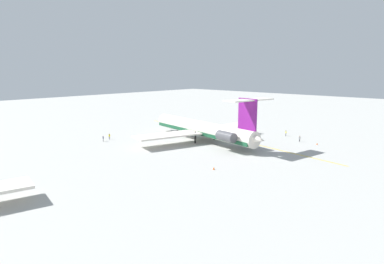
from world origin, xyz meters
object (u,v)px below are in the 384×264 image
at_px(ground_crew_starboard, 300,138).
at_px(ground_crew_portside, 109,136).
at_px(ground_crew_near_nose, 103,138).
at_px(safety_cone_nose, 207,122).
at_px(safety_cone_wingtip, 214,168).
at_px(ground_crew_near_tail, 286,132).
at_px(main_jetliner, 205,129).
at_px(safety_cone_tail, 317,144).

bearing_deg(ground_crew_starboard, ground_crew_portside, -82.50).
relative_size(ground_crew_portside, ground_crew_starboard, 1.03).
distance_m(ground_crew_near_nose, ground_crew_portside, 2.83).
distance_m(safety_cone_nose, safety_cone_wingtip, 57.49).
height_order(ground_crew_near_tail, safety_cone_wingtip, ground_crew_near_tail).
relative_size(ground_crew_near_nose, safety_cone_wingtip, 2.99).
xyz_separation_m(main_jetliner, safety_cone_tail, (-23.96, -16.96, -3.21)).
relative_size(ground_crew_starboard, safety_cone_wingtip, 2.98).
height_order(main_jetliner, ground_crew_starboard, main_jetliner).
height_order(ground_crew_portside, safety_cone_nose, ground_crew_portside).
distance_m(main_jetliner, safety_cone_nose, 31.82).
xyz_separation_m(main_jetliner, ground_crew_near_tail, (-12.42, -22.10, -2.41)).
bearing_deg(ground_crew_near_tail, safety_cone_nose, 116.37).
bearing_deg(ground_crew_near_tail, safety_cone_tail, -83.40).
height_order(ground_crew_near_nose, ground_crew_near_tail, ground_crew_near_tail).
bearing_deg(ground_crew_near_tail, ground_crew_starboard, -95.55).
distance_m(main_jetliner, ground_crew_portside, 26.79).
distance_m(ground_crew_near_nose, safety_cone_wingtip, 38.48).
bearing_deg(ground_crew_near_nose, safety_cone_nose, -133.63).
bearing_deg(ground_crew_portside, ground_crew_near_nose, -25.22).
height_order(ground_crew_near_tail, ground_crew_portside, same).
height_order(ground_crew_near_nose, ground_crew_starboard, ground_crew_near_nose).
bearing_deg(main_jetliner, safety_cone_nose, -40.69).
distance_m(ground_crew_near_tail, safety_cone_wingtip, 40.91).
relative_size(main_jetliner, safety_cone_tail, 79.51).
distance_m(ground_crew_portside, safety_cone_wingtip, 39.55).
bearing_deg(safety_cone_nose, ground_crew_starboard, 169.57).
relative_size(ground_crew_near_nose, ground_crew_starboard, 1.00).
bearing_deg(ground_crew_near_tail, ground_crew_portside, 169.25).
bearing_deg(ground_crew_starboard, safety_cone_tail, 53.62).
distance_m(main_jetliner, ground_crew_starboard, 25.80).
bearing_deg(ground_crew_near_tail, main_jetliner, -178.74).
relative_size(main_jetliner, safety_cone_wingtip, 79.51).
distance_m(ground_crew_portside, safety_cone_tail, 56.03).
relative_size(ground_crew_near_nose, safety_cone_nose, 2.99).
bearing_deg(safety_cone_nose, safety_cone_wingtip, 131.77).
bearing_deg(ground_crew_starboard, ground_crew_near_tail, -158.43).
xyz_separation_m(ground_crew_portside, safety_cone_wingtip, (-39.48, 2.24, -0.80)).
relative_size(ground_crew_near_tail, ground_crew_portside, 1.00).
relative_size(ground_crew_near_tail, ground_crew_starboard, 1.03).
distance_m(ground_crew_near_nose, safety_cone_nose, 43.30).
distance_m(main_jetliner, safety_cone_tail, 29.53).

